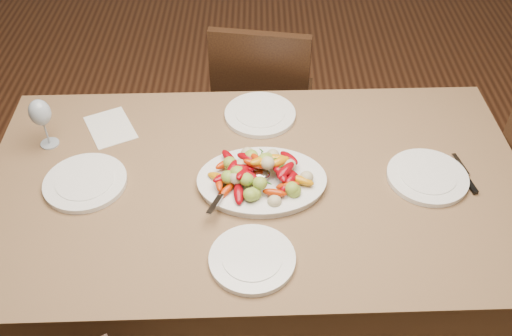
{
  "coord_description": "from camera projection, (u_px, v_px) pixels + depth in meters",
  "views": [
    {
      "loc": [
        0.14,
        -1.21,
        2.11
      ],
      "look_at": [
        0.14,
        0.16,
        0.82
      ],
      "focal_mm": 40.0,
      "sensor_mm": 36.0,
      "label": 1
    }
  ],
  "objects": [
    {
      "name": "table_knife",
      "position": [
        465.0,
        175.0,
        1.93
      ],
      "size": [
        0.06,
        0.2,
        0.01
      ],
      "primitive_type": null,
      "rotation": [
        0.0,
        0.0,
        0.2
      ],
      "color": "#9EA0A8",
      "rests_on": "dining_table"
    },
    {
      "name": "plate_right",
      "position": [
        427.0,
        177.0,
        1.92
      ],
      "size": [
        0.27,
        0.27,
        0.02
      ],
      "primitive_type": "cylinder",
      "color": "white",
      "rests_on": "dining_table"
    },
    {
      "name": "wine_glass",
      "position": [
        43.0,
        122.0,
        1.99
      ],
      "size": [
        0.08,
        0.08,
        0.2
      ],
      "primitive_type": null,
      "color": "#8C99A5",
      "rests_on": "dining_table"
    },
    {
      "name": "serving_platter",
      "position": [
        262.0,
        182.0,
        1.9
      ],
      "size": [
        0.43,
        0.32,
        0.02
      ],
      "primitive_type": "ellipsoid",
      "rotation": [
        0.0,
        0.0,
        0.03
      ],
      "color": "white",
      "rests_on": "dining_table"
    },
    {
      "name": "chair_far",
      "position": [
        265.0,
        101.0,
        2.72
      ],
      "size": [
        0.48,
        0.48,
        0.95
      ],
      "primitive_type": null,
      "rotation": [
        0.0,
        0.0,
        2.99
      ],
      "color": "black",
      "rests_on": "ground"
    },
    {
      "name": "plate_left",
      "position": [
        85.0,
        183.0,
        1.9
      ],
      "size": [
        0.28,
        0.28,
        0.02
      ],
      "primitive_type": "cylinder",
      "color": "white",
      "rests_on": "dining_table"
    },
    {
      "name": "roasted_vegetables",
      "position": [
        262.0,
        170.0,
        1.86
      ],
      "size": [
        0.35,
        0.24,
        0.09
      ],
      "primitive_type": null,
      "rotation": [
        0.0,
        0.0,
        0.03
      ],
      "color": "#7A0209",
      "rests_on": "serving_platter"
    },
    {
      "name": "serving_spoon",
      "position": [
        242.0,
        183.0,
        1.85
      ],
      "size": [
        0.28,
        0.15,
        0.03
      ],
      "primitive_type": null,
      "rotation": [
        0.0,
        0.0,
        -0.35
      ],
      "color": "#9EA0A8",
      "rests_on": "serving_platter"
    },
    {
      "name": "dining_table",
      "position": [
        256.0,
        252.0,
        2.18
      ],
      "size": [
        1.87,
        1.1,
        0.76
      ],
      "primitive_type": "cube",
      "rotation": [
        0.0,
        0.0,
        0.03
      ],
      "color": "brown",
      "rests_on": "ground"
    },
    {
      "name": "menu_card",
      "position": [
        110.0,
        127.0,
        2.13
      ],
      "size": [
        0.23,
        0.26,
        0.0
      ],
      "primitive_type": "cube",
      "rotation": [
        0.0,
        0.0,
        0.48
      ],
      "color": "silver",
      "rests_on": "dining_table"
    },
    {
      "name": "plate_far",
      "position": [
        260.0,
        115.0,
        2.17
      ],
      "size": [
        0.27,
        0.27,
        0.02
      ],
      "primitive_type": "cylinder",
      "color": "white",
      "rests_on": "dining_table"
    },
    {
      "name": "plate_near",
      "position": [
        252.0,
        259.0,
        1.67
      ],
      "size": [
        0.26,
        0.26,
        0.02
      ],
      "primitive_type": "cylinder",
      "color": "white",
      "rests_on": "dining_table"
    }
  ]
}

